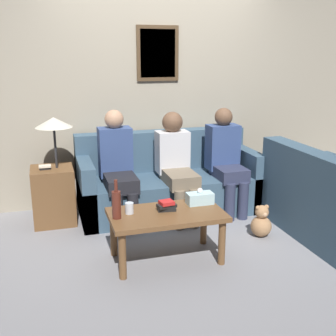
{
  "coord_description": "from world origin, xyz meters",
  "views": [
    {
      "loc": [
        -1.27,
        -3.79,
        1.72
      ],
      "look_at": [
        -0.18,
        -0.11,
        0.65
      ],
      "focal_mm": 45.0,
      "sensor_mm": 36.0,
      "label": 1
    }
  ],
  "objects_px": {
    "wine_bottle": "(116,204)",
    "person_left": "(118,164)",
    "person_middle": "(176,162)",
    "person_right": "(226,157)",
    "couch_main": "(168,184)",
    "drinking_glass": "(129,208)",
    "teddy_bear": "(261,223)",
    "coffee_table": "(167,220)"
  },
  "relations": [
    {
      "from": "coffee_table",
      "to": "person_left",
      "type": "xyz_separation_m",
      "value": [
        -0.23,
        1.0,
        0.24
      ]
    },
    {
      "from": "wine_bottle",
      "to": "person_right",
      "type": "bearing_deg",
      "value": 34.73
    },
    {
      "from": "coffee_table",
      "to": "person_middle",
      "type": "relative_size",
      "value": 0.86
    },
    {
      "from": "couch_main",
      "to": "teddy_bear",
      "type": "bearing_deg",
      "value": -55.55
    },
    {
      "from": "wine_bottle",
      "to": "person_left",
      "type": "distance_m",
      "value": 1.02
    },
    {
      "from": "couch_main",
      "to": "teddy_bear",
      "type": "relative_size",
      "value": 6.19
    },
    {
      "from": "couch_main",
      "to": "person_left",
      "type": "distance_m",
      "value": 0.67
    },
    {
      "from": "coffee_table",
      "to": "wine_bottle",
      "type": "bearing_deg",
      "value": -179.39
    },
    {
      "from": "couch_main",
      "to": "person_right",
      "type": "xyz_separation_m",
      "value": [
        0.61,
        -0.2,
        0.31
      ]
    },
    {
      "from": "person_right",
      "to": "teddy_bear",
      "type": "relative_size",
      "value": 3.59
    },
    {
      "from": "coffee_table",
      "to": "teddy_bear",
      "type": "height_order",
      "value": "coffee_table"
    },
    {
      "from": "couch_main",
      "to": "drinking_glass",
      "type": "height_order",
      "value": "couch_main"
    },
    {
      "from": "person_middle",
      "to": "person_right",
      "type": "xyz_separation_m",
      "value": [
        0.57,
        0.0,
        0.01
      ]
    },
    {
      "from": "coffee_table",
      "to": "teddy_bear",
      "type": "relative_size",
      "value": 3.02
    },
    {
      "from": "wine_bottle",
      "to": "person_left",
      "type": "height_order",
      "value": "person_left"
    },
    {
      "from": "person_left",
      "to": "person_middle",
      "type": "height_order",
      "value": "person_left"
    },
    {
      "from": "couch_main",
      "to": "person_right",
      "type": "relative_size",
      "value": 1.72
    },
    {
      "from": "drinking_glass",
      "to": "person_right",
      "type": "relative_size",
      "value": 0.08
    },
    {
      "from": "person_left",
      "to": "person_right",
      "type": "height_order",
      "value": "person_left"
    },
    {
      "from": "person_left",
      "to": "teddy_bear",
      "type": "xyz_separation_m",
      "value": [
        1.23,
        -0.8,
        -0.47
      ]
    },
    {
      "from": "person_middle",
      "to": "person_right",
      "type": "relative_size",
      "value": 0.98
    },
    {
      "from": "couch_main",
      "to": "person_right",
      "type": "height_order",
      "value": "person_right"
    },
    {
      "from": "person_middle",
      "to": "coffee_table",
      "type": "bearing_deg",
      "value": -112.04
    },
    {
      "from": "drinking_glass",
      "to": "person_middle",
      "type": "xyz_separation_m",
      "value": [
        0.68,
        0.88,
        0.12
      ]
    },
    {
      "from": "wine_bottle",
      "to": "drinking_glass",
      "type": "height_order",
      "value": "wine_bottle"
    },
    {
      "from": "coffee_table",
      "to": "drinking_glass",
      "type": "bearing_deg",
      "value": 167.25
    },
    {
      "from": "person_right",
      "to": "coffee_table",
      "type": "bearing_deg",
      "value": -135.28
    },
    {
      "from": "couch_main",
      "to": "drinking_glass",
      "type": "xyz_separation_m",
      "value": [
        -0.65,
        -1.08,
        0.18
      ]
    },
    {
      "from": "drinking_glass",
      "to": "person_left",
      "type": "xyz_separation_m",
      "value": [
        0.07,
        0.93,
        0.13
      ]
    },
    {
      "from": "person_left",
      "to": "wine_bottle",
      "type": "bearing_deg",
      "value": -100.61
    },
    {
      "from": "wine_bottle",
      "to": "person_left",
      "type": "relative_size",
      "value": 0.28
    },
    {
      "from": "person_middle",
      "to": "teddy_bear",
      "type": "relative_size",
      "value": 3.51
    },
    {
      "from": "couch_main",
      "to": "drinking_glass",
      "type": "bearing_deg",
      "value": -121.06
    },
    {
      "from": "person_right",
      "to": "teddy_bear",
      "type": "bearing_deg",
      "value": -86.4
    },
    {
      "from": "coffee_table",
      "to": "wine_bottle",
      "type": "height_order",
      "value": "wine_bottle"
    },
    {
      "from": "couch_main",
      "to": "coffee_table",
      "type": "relative_size",
      "value": 2.05
    },
    {
      "from": "person_left",
      "to": "teddy_bear",
      "type": "height_order",
      "value": "person_left"
    },
    {
      "from": "couch_main",
      "to": "person_right",
      "type": "bearing_deg",
      "value": -18.23
    },
    {
      "from": "coffee_table",
      "to": "person_right",
      "type": "xyz_separation_m",
      "value": [
        0.96,
        0.95,
        0.25
      ]
    },
    {
      "from": "person_left",
      "to": "person_middle",
      "type": "distance_m",
      "value": 0.61
    },
    {
      "from": "wine_bottle",
      "to": "drinking_glass",
      "type": "bearing_deg",
      "value": 31.73
    },
    {
      "from": "person_left",
      "to": "drinking_glass",
      "type": "bearing_deg",
      "value": -94.35
    }
  ]
}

